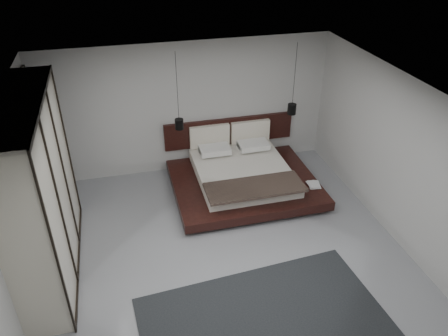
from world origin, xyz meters
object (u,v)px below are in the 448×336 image
object	(u,v)px
pendant_right	(292,109)
lattice_screen	(37,141)
pendant_left	(179,124)
wardrobe	(38,192)
rug	(271,335)
bed	(242,175)

from	to	relation	value
pendant_right	lattice_screen	bearing A→B (deg)	178.98
lattice_screen	pendant_right	distance (m)	4.99
pendant_left	wardrobe	world-z (taller)	wardrobe
wardrobe	rug	bearing A→B (deg)	-36.34
lattice_screen	wardrobe	size ratio (longest dim) A/B	0.89
pendant_right	wardrobe	xyz separation A→B (m)	(-4.74, -1.91, -0.01)
lattice_screen	bed	xyz separation A→B (m)	(3.82, -0.55, -1.01)
wardrobe	pendant_left	bearing A→B (deg)	38.51
bed	rug	bearing A→B (deg)	-100.07
pendant_left	wardrobe	distance (m)	3.06
lattice_screen	pendant_left	xyz separation A→B (m)	(2.65, -0.09, 0.08)
lattice_screen	rug	bearing A→B (deg)	-52.55
bed	lattice_screen	bearing A→B (deg)	171.87
bed	pendant_right	bearing A→B (deg)	21.29
pendant_left	pendant_right	world-z (taller)	same
lattice_screen	rug	size ratio (longest dim) A/B	0.76
bed	pendant_left	bearing A→B (deg)	158.71
pendant_right	rug	bearing A→B (deg)	-114.04
pendant_right	wardrobe	bearing A→B (deg)	-158.08
bed	wardrobe	xyz separation A→B (m)	(-3.57, -1.45, 1.14)
rug	pendant_right	bearing A→B (deg)	65.96
lattice_screen	rug	world-z (taller)	lattice_screen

